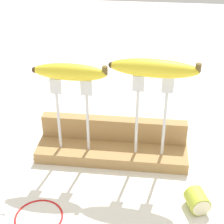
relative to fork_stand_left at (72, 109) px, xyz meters
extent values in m
plane|color=silver|center=(0.09, 0.01, -0.14)|extent=(3.00, 3.00, 0.00)
cube|color=#A87F4C|center=(0.09, 0.01, -0.12)|extent=(0.37, 0.10, 0.03)
cube|color=#A87F4C|center=(0.09, 0.05, -0.08)|extent=(0.36, 0.03, 0.06)
cylinder|color=silver|center=(-0.03, 0.00, -0.04)|extent=(0.01, 0.01, 0.15)
cube|color=silver|center=(-0.03, 0.00, 0.06)|extent=(0.03, 0.01, 0.04)
cylinder|color=silver|center=(0.03, 0.00, -0.04)|extent=(0.01, 0.01, 0.15)
cube|color=silver|center=(0.03, 0.00, 0.06)|extent=(0.03, 0.01, 0.04)
cylinder|color=silver|center=(0.15, 0.00, -0.03)|extent=(0.01, 0.01, 0.17)
cube|color=silver|center=(0.15, 0.00, 0.07)|extent=(0.03, 0.01, 0.04)
cylinder|color=silver|center=(0.21, 0.00, -0.03)|extent=(0.01, 0.01, 0.17)
cube|color=silver|center=(0.21, 0.00, 0.07)|extent=(0.03, 0.01, 0.04)
ellipsoid|color=yellow|center=(0.00, 0.00, 0.09)|extent=(0.17, 0.04, 0.04)
cylinder|color=brown|center=(0.08, 0.00, 0.10)|extent=(0.01, 0.01, 0.02)
sphere|color=#3F2D19|center=(-0.08, 0.00, 0.09)|extent=(0.01, 0.01, 0.01)
ellipsoid|color=yellow|center=(0.18, 0.00, 0.11)|extent=(0.19, 0.06, 0.04)
cylinder|color=brown|center=(0.27, -0.01, 0.12)|extent=(0.01, 0.01, 0.02)
sphere|color=#3F2D19|center=(0.09, 0.01, 0.11)|extent=(0.01, 0.01, 0.01)
cylinder|color=#B2C138|center=(0.28, -0.14, -0.12)|extent=(0.05, 0.06, 0.04)
cylinder|color=beige|center=(0.29, -0.16, -0.12)|extent=(0.04, 0.01, 0.04)
torus|color=red|center=(-0.03, -0.20, -0.14)|extent=(0.10, 0.10, 0.00)
camera|label=1|loc=(0.17, -0.70, 0.43)|focal=58.71mm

